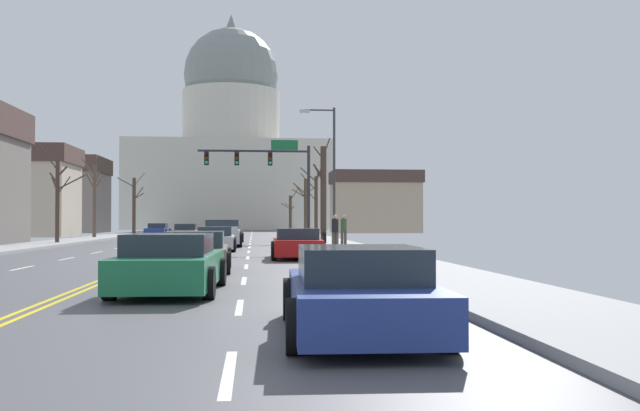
{
  "coord_description": "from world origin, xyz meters",
  "views": [
    {
      "loc": [
        3.75,
        -36.31,
        1.53
      ],
      "look_at": [
        9.39,
        23.02,
        2.73
      ],
      "focal_mm": 38.98,
      "sensor_mm": 36.0,
      "label": 1
    }
  ],
  "objects_px": {
    "signal_gantry": "(269,167)",
    "pickup_truck_near_01": "(222,234)",
    "sedan_near_03": "(297,244)",
    "sedan_near_04": "(195,252)",
    "sedan_oncoming_01": "(158,230)",
    "sedan_near_05": "(170,265)",
    "sedan_near_06": "(359,293)",
    "bicycle_parked": "(324,238)",
    "pedestrian_01": "(344,228)",
    "street_lamp_right": "(330,164)",
    "sedan_near_02": "(215,240)",
    "sedan_near_00": "(227,234)",
    "pedestrian_00": "(335,229)",
    "sedan_oncoming_00": "(186,232)"
  },
  "relations": [
    {
      "from": "sedan_near_05",
      "to": "pickup_truck_near_01",
      "type": "bearing_deg",
      "value": 90.2
    },
    {
      "from": "bicycle_parked",
      "to": "sedan_near_05",
      "type": "bearing_deg",
      "value": -102.98
    },
    {
      "from": "signal_gantry",
      "to": "bicycle_parked",
      "type": "xyz_separation_m",
      "value": [
        2.97,
        -9.21,
        -4.72
      ]
    },
    {
      "from": "pickup_truck_near_01",
      "to": "sedan_near_05",
      "type": "height_order",
      "value": "pickup_truck_near_01"
    },
    {
      "from": "bicycle_parked",
      "to": "street_lamp_right",
      "type": "bearing_deg",
      "value": -82.87
    },
    {
      "from": "pickup_truck_near_01",
      "to": "sedan_near_04",
      "type": "distance_m",
      "value": 19.19
    },
    {
      "from": "sedan_oncoming_01",
      "to": "pedestrian_01",
      "type": "bearing_deg",
      "value": -62.95
    },
    {
      "from": "sedan_near_06",
      "to": "sedan_oncoming_00",
      "type": "relative_size",
      "value": 1.02
    },
    {
      "from": "signal_gantry",
      "to": "sedan_near_06",
      "type": "relative_size",
      "value": 1.79
    },
    {
      "from": "sedan_near_03",
      "to": "pickup_truck_near_01",
      "type": "bearing_deg",
      "value": 105.27
    },
    {
      "from": "pickup_truck_near_01",
      "to": "sedan_oncoming_01",
      "type": "xyz_separation_m",
      "value": [
        -7.19,
        26.36,
        -0.14
      ]
    },
    {
      "from": "sedan_near_02",
      "to": "sedan_near_03",
      "type": "xyz_separation_m",
      "value": [
        3.55,
        -6.87,
        0.01
      ]
    },
    {
      "from": "street_lamp_right",
      "to": "sedan_near_05",
      "type": "distance_m",
      "value": 24.76
    },
    {
      "from": "pedestrian_01",
      "to": "street_lamp_right",
      "type": "bearing_deg",
      "value": -155.31
    },
    {
      "from": "street_lamp_right",
      "to": "sedan_near_00",
      "type": "relative_size",
      "value": 1.72
    },
    {
      "from": "sedan_near_06",
      "to": "bicycle_parked",
      "type": "height_order",
      "value": "sedan_near_06"
    },
    {
      "from": "sedan_near_03",
      "to": "sedan_near_04",
      "type": "xyz_separation_m",
      "value": [
        -3.41,
        -6.34,
        -0.0
      ]
    },
    {
      "from": "signal_gantry",
      "to": "sedan_near_00",
      "type": "relative_size",
      "value": 1.78
    },
    {
      "from": "sedan_near_02",
      "to": "sedan_near_05",
      "type": "xyz_separation_m",
      "value": [
        0.14,
        -19.26,
        0.03
      ]
    },
    {
      "from": "street_lamp_right",
      "to": "pedestrian_00",
      "type": "relative_size",
      "value": 4.71
    },
    {
      "from": "sedan_near_05",
      "to": "pedestrian_00",
      "type": "relative_size",
      "value": 2.84
    },
    {
      "from": "street_lamp_right",
      "to": "sedan_near_04",
      "type": "bearing_deg",
      "value": -108.58
    },
    {
      "from": "sedan_near_04",
      "to": "pedestrian_01",
      "type": "xyz_separation_m",
      "value": [
        6.77,
        18.02,
        0.49
      ]
    },
    {
      "from": "sedan_near_06",
      "to": "sedan_oncoming_01",
      "type": "relative_size",
      "value": 0.94
    },
    {
      "from": "pickup_truck_near_01",
      "to": "bicycle_parked",
      "type": "distance_m",
      "value": 5.87
    },
    {
      "from": "sedan_near_02",
      "to": "bicycle_parked",
      "type": "bearing_deg",
      "value": 44.37
    },
    {
      "from": "sedan_near_06",
      "to": "pedestrian_00",
      "type": "relative_size",
      "value": 2.73
    },
    {
      "from": "sedan_near_02",
      "to": "sedan_oncoming_00",
      "type": "bearing_deg",
      "value": 99.33
    },
    {
      "from": "street_lamp_right",
      "to": "sedan_oncoming_01",
      "type": "distance_m",
      "value": 31.16
    },
    {
      "from": "pickup_truck_near_01",
      "to": "sedan_oncoming_00",
      "type": "height_order",
      "value": "pickup_truck_near_01"
    },
    {
      "from": "sedan_oncoming_00",
      "to": "sedan_near_00",
      "type": "bearing_deg",
      "value": -69.56
    },
    {
      "from": "sedan_near_00",
      "to": "street_lamp_right",
      "type": "bearing_deg",
      "value": -49.89
    },
    {
      "from": "sedan_near_03",
      "to": "pedestrian_00",
      "type": "distance_m",
      "value": 8.01
    },
    {
      "from": "street_lamp_right",
      "to": "pickup_truck_near_01",
      "type": "distance_m",
      "value": 7.38
    },
    {
      "from": "pedestrian_01",
      "to": "sedan_near_04",
      "type": "bearing_deg",
      "value": -110.57
    },
    {
      "from": "signal_gantry",
      "to": "sedan_near_05",
      "type": "distance_m",
      "value": 34.67
    },
    {
      "from": "sedan_near_05",
      "to": "sedan_near_02",
      "type": "bearing_deg",
      "value": 90.41
    },
    {
      "from": "sedan_near_02",
      "to": "sedan_oncoming_00",
      "type": "xyz_separation_m",
      "value": [
        -3.47,
        21.12,
        -0.01
      ]
    },
    {
      "from": "sedan_near_04",
      "to": "pedestrian_00",
      "type": "distance_m",
      "value": 15.14
    },
    {
      "from": "sedan_near_03",
      "to": "sedan_near_04",
      "type": "relative_size",
      "value": 0.97
    },
    {
      "from": "signal_gantry",
      "to": "pedestrian_00",
      "type": "distance_m",
      "value": 15.13
    },
    {
      "from": "sedan_near_04",
      "to": "pedestrian_01",
      "type": "bearing_deg",
      "value": 69.43
    },
    {
      "from": "signal_gantry",
      "to": "pickup_truck_near_01",
      "type": "relative_size",
      "value": 1.36
    },
    {
      "from": "sedan_near_04",
      "to": "pedestrian_01",
      "type": "height_order",
      "value": "pedestrian_01"
    },
    {
      "from": "sedan_near_04",
      "to": "pedestrian_00",
      "type": "relative_size",
      "value": 2.8
    },
    {
      "from": "signal_gantry",
      "to": "pedestrian_01",
      "type": "distance_m",
      "value": 11.69
    },
    {
      "from": "sedan_near_05",
      "to": "sedan_oncoming_00",
      "type": "relative_size",
      "value": 1.06
    },
    {
      "from": "pedestrian_00",
      "to": "pickup_truck_near_01",
      "type": "bearing_deg",
      "value": 138.55
    },
    {
      "from": "street_lamp_right",
      "to": "sedan_oncoming_01",
      "type": "bearing_deg",
      "value": 115.35
    },
    {
      "from": "sedan_near_02",
      "to": "sedan_near_06",
      "type": "height_order",
      "value": "sedan_near_02"
    }
  ]
}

